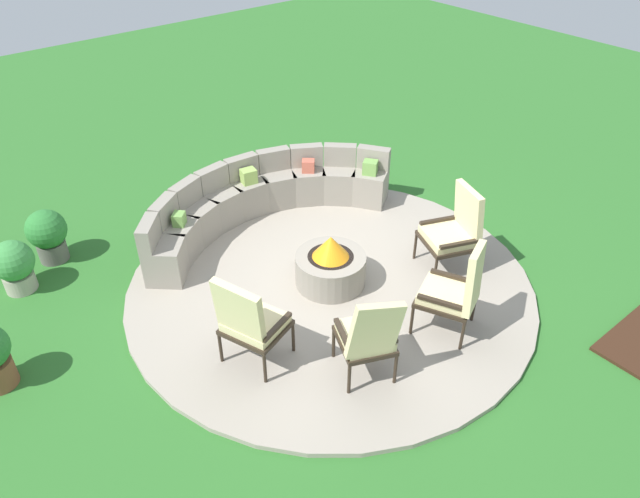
{
  "coord_description": "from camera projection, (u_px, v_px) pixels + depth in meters",
  "views": [
    {
      "loc": [
        -3.75,
        -4.35,
        4.67
      ],
      "look_at": [
        0.0,
        0.2,
        0.45
      ],
      "focal_mm": 33.47,
      "sensor_mm": 36.0,
      "label": 1
    }
  ],
  "objects": [
    {
      "name": "patio_circle",
      "position": [
        330.0,
        284.0,
        7.37
      ],
      "size": [
        4.95,
        4.95,
        0.06
      ],
      "primitive_type": "cylinder",
      "color": "#9E9384",
      "rests_on": "ground_plane"
    },
    {
      "name": "curved_stone_bench",
      "position": [
        260.0,
        201.0,
        8.3
      ],
      "size": [
        3.83,
        1.47,
        0.81
      ],
      "color": "gray",
      "rests_on": "patio_circle"
    },
    {
      "name": "lounge_chair_back_right",
      "position": [
        455.0,
        229.0,
        7.29
      ],
      "size": [
        0.78,
        0.78,
        1.11
      ],
      "rotation": [
        0.0,
        0.0,
        7.47
      ],
      "color": "#2D2319",
      "rests_on": "patio_circle"
    },
    {
      "name": "potted_plant_1",
      "position": [
        48.0,
        234.0,
        7.62
      ],
      "size": [
        0.51,
        0.51,
        0.72
      ],
      "color": "#605B56",
      "rests_on": "ground_plane"
    },
    {
      "name": "lounge_chair_front_right",
      "position": [
        368.0,
        335.0,
        5.79
      ],
      "size": [
        0.71,
        0.74,
        1.1
      ],
      "rotation": [
        0.0,
        0.0,
        5.87
      ],
      "color": "#2D2319",
      "rests_on": "patio_circle"
    },
    {
      "name": "lounge_chair_front_left",
      "position": [
        249.0,
        320.0,
        5.94
      ],
      "size": [
        0.75,
        0.75,
        1.13
      ],
      "rotation": [
        0.0,
        0.0,
        5.05
      ],
      "color": "#2D2319",
      "rests_on": "patio_circle"
    },
    {
      "name": "ground_plane",
      "position": [
        330.0,
        286.0,
        7.39
      ],
      "size": [
        24.0,
        24.0,
        0.0
      ],
      "primitive_type": "plane",
      "color": "#2D6B28"
    },
    {
      "name": "lounge_chair_back_left",
      "position": [
        456.0,
        290.0,
        6.34
      ],
      "size": [
        0.76,
        0.8,
        1.15
      ],
      "rotation": [
        0.0,
        0.0,
        6.72
      ],
      "color": "#2D2319",
      "rests_on": "patio_circle"
    },
    {
      "name": "potted_plant_0",
      "position": [
        14.0,
        265.0,
        7.13
      ],
      "size": [
        0.5,
        0.5,
        0.68
      ],
      "color": "#A89E8E",
      "rests_on": "ground_plane"
    },
    {
      "name": "fire_pit",
      "position": [
        330.0,
        265.0,
        7.2
      ],
      "size": [
        0.86,
        0.86,
        0.67
      ],
      "color": "gray",
      "rests_on": "patio_circle"
    }
  ]
}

